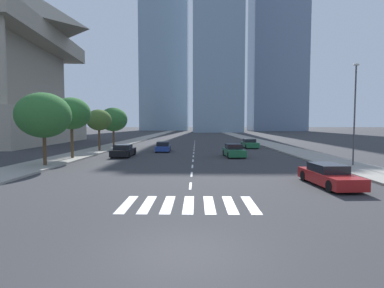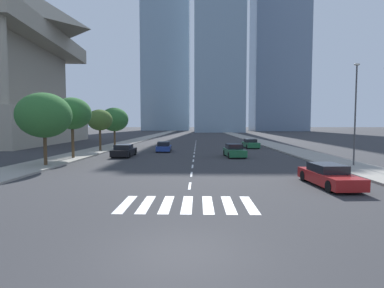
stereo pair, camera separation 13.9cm
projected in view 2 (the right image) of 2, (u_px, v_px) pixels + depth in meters
The scene contains 18 objects.
ground_plane at pixel (180, 256), 8.01m from camera, with size 800.00×800.00×0.00m, color #333335.
sidewalk_east at pixel (298, 152), 37.66m from camera, with size 4.00×260.00×0.15m, color gray.
sidewalk_west at pixel (93, 151), 38.21m from camera, with size 4.00×260.00×0.15m, color gray.
crosswalk_near at pixel (187, 204), 13.15m from camera, with size 5.85×2.98×0.01m.
lane_divider_center at pixel (195, 150), 41.09m from camera, with size 0.14×50.00×0.01m.
sedan_green_0 at pixel (251, 144), 44.93m from camera, with size 2.00×4.83×1.33m.
sedan_green_1 at pixel (234, 151), 32.46m from camera, with size 2.13×4.48×1.39m.
sedan_red_2 at pixel (329, 176), 17.06m from camera, with size 2.03×4.84×1.24m.
sedan_blue_3 at pixel (164, 147), 38.92m from camera, with size 1.92×4.28×1.26m.
sedan_black_4 at pixel (124, 151), 32.86m from camera, with size 1.98×4.71×1.32m.
street_lamp_east at pixel (356, 107), 24.45m from camera, with size 0.50×0.24×8.27m.
street_tree_nearest at pixel (44, 115), 24.66m from camera, with size 4.33×4.33×5.94m.
street_tree_second at pixel (72, 114), 30.11m from camera, with size 3.74×3.74×6.04m.
street_tree_third at pixel (100, 120), 38.57m from camera, with size 3.16×3.16×5.26m.
street_tree_fourth at pixel (114, 120), 45.27m from camera, with size 4.16×4.16×5.86m.
office_tower_left_skyline at pixel (166, 13), 179.30m from camera, with size 27.66×23.34×141.21m.
office_tower_center_skyline at pixel (219, 39), 139.69m from camera, with size 22.17×25.62×87.11m.
office_tower_right_skyline at pixel (279, 22), 163.46m from camera, with size 28.40×22.10×119.68m.
Camera 2 is at (0.48, -7.79, 3.49)m, focal length 28.20 mm.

